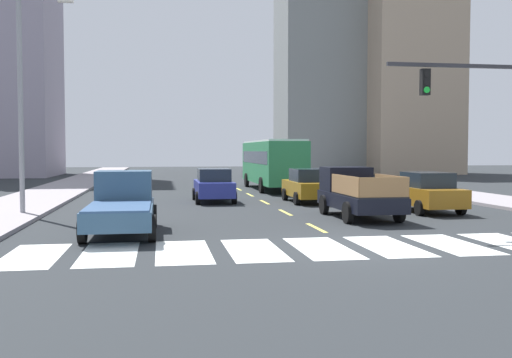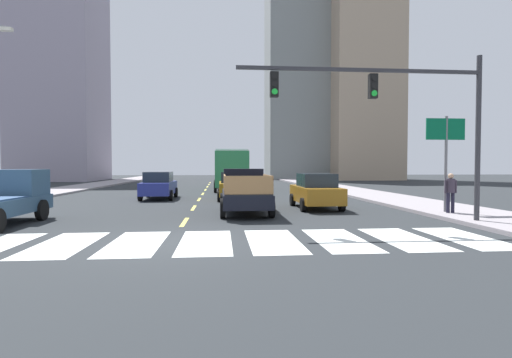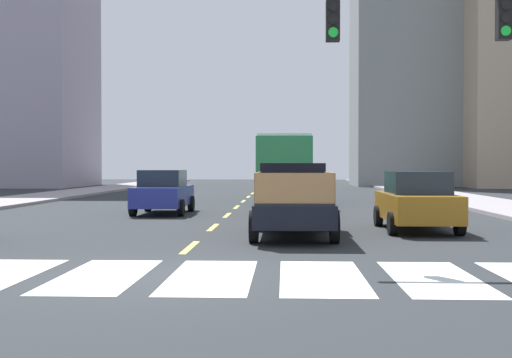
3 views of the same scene
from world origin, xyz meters
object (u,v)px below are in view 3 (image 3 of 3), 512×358
at_px(pickup_stakebed, 293,200).
at_px(sedan_near_right, 284,193).
at_px(city_bus, 284,164).
at_px(sedan_far, 163,192).
at_px(sedan_near_left, 416,201).

height_order(pickup_stakebed, sedan_near_right, pickup_stakebed).
bearing_deg(city_bus, sedan_far, -118.96).
relative_size(sedan_near_right, sedan_near_left, 1.00).
distance_m(sedan_near_right, sedan_far, 4.85).
bearing_deg(sedan_near_right, sedan_far, 168.57).
relative_size(pickup_stakebed, sedan_near_left, 1.18).
xyz_separation_m(sedan_far, sedan_near_left, (8.57, -6.42, 0.00)).
distance_m(sedan_far, sedan_near_left, 10.71).
bearing_deg(sedan_near_right, city_bus, 91.73).
xyz_separation_m(pickup_stakebed, sedan_far, (-4.98, 7.68, -0.08)).
bearing_deg(sedan_near_left, sedan_far, 144.06).
relative_size(pickup_stakebed, sedan_far, 1.18).
distance_m(pickup_stakebed, sedan_near_left, 3.81).
height_order(sedan_near_right, sedan_far, same).
height_order(city_bus, sedan_near_right, city_bus).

